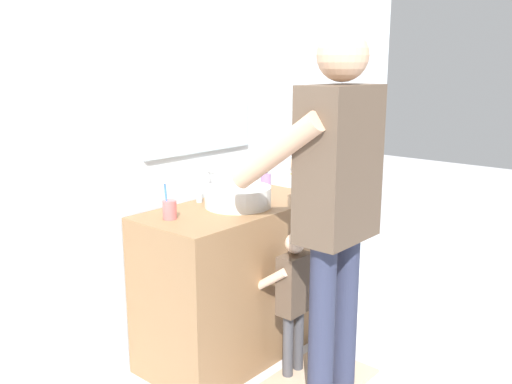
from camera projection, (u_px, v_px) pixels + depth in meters
ground_plane at (277, 368)px, 3.04m from camera, size 14.00×14.00×0.00m
back_wall at (193, 113)px, 3.13m from camera, size 4.40×0.10×2.70m
vanity_cabinet at (236, 280)px, 3.13m from camera, size 1.11×0.54×0.87m
sink_basin at (238, 196)px, 3.01m from camera, size 0.36×0.36×0.11m
faucet at (210, 186)px, 3.14m from camera, size 0.18×0.14×0.18m
toothbrush_cup at (169, 209)px, 2.77m from camera, size 0.07×0.07×0.21m
soap_bottle at (266, 184)px, 3.28m from camera, size 0.06×0.06×0.17m
bath_mat at (314, 383)px, 2.88m from camera, size 0.64×0.40×0.02m
child_toddler at (293, 292)px, 2.87m from camera, size 0.24×0.24×0.79m
adult_parent at (335, 187)px, 2.56m from camera, size 0.55×0.58×1.78m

